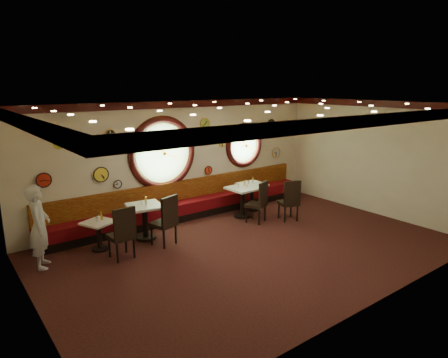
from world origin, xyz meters
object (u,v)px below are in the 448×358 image
table_c (243,198)px  waiter (39,227)px  condiment_a_pepper (97,219)px  condiment_c_bottle (245,183)px  table_a (99,232)px  condiment_a_salt (97,219)px  condiment_b_bottle (146,200)px  condiment_d_salt (249,182)px  condiment_b_pepper (146,204)px  table_b (145,218)px  table_d (252,193)px  chair_c (260,199)px  condiment_c_pepper (247,186)px  chair_a (123,230)px  condiment_d_bottle (253,180)px  chair_d (290,198)px  condiment_b_salt (142,203)px  condiment_a_bottle (102,216)px  condiment_d_pepper (253,182)px  condiment_c_salt (239,185)px  chair_b (166,217)px

table_c → waiter: (-5.26, 0.00, 0.33)m
condiment_a_pepper → condiment_c_bottle: condiment_c_bottle is taller
table_a → condiment_a_salt: condiment_a_salt is taller
condiment_a_salt → condiment_b_bottle: condiment_b_bottle is taller
condiment_d_salt → condiment_b_pepper: (-3.44, -0.34, 0.05)m
table_b → table_c: size_ratio=1.04×
table_d → condiment_a_pepper: size_ratio=7.63×
chair_c → condiment_c_pepper: 0.61m
chair_a → condiment_d_bottle: size_ratio=4.86×
chair_d → condiment_b_salt: size_ratio=8.04×
condiment_b_salt → condiment_c_bottle: size_ratio=0.58×
condiment_a_pepper → condiment_d_bottle: condiment_d_bottle is taller
chair_d → condiment_b_salt: chair_d is taller
condiment_a_salt → condiment_a_pepper: bearing=-72.3°
table_c → chair_c: bearing=-85.8°
condiment_c_pepper → condiment_a_bottle: 4.01m
table_c → chair_a: chair_a is taller
condiment_a_bottle → condiment_c_bottle: condiment_c_bottle is taller
table_b → condiment_b_salt: bearing=161.0°
chair_d → condiment_d_pepper: chair_d is taller
table_b → condiment_c_salt: 2.84m
condiment_b_bottle → condiment_d_pepper: bearing=2.3°
condiment_d_salt → condiment_a_pepper: bearing=-177.1°
chair_c → chair_b: bearing=153.8°
condiment_b_salt → condiment_c_salt: 2.87m
condiment_d_pepper → condiment_c_bottle: bearing=-156.3°
condiment_a_bottle → chair_b: bearing=-31.0°
condiment_a_salt → waiter: (-1.21, -0.17, 0.14)m
chair_d → condiment_b_bottle: size_ratio=4.08×
condiment_d_salt → condiment_d_pepper: bearing=-19.6°
condiment_b_salt → condiment_c_pepper: size_ratio=0.99×
table_b → waiter: size_ratio=0.51×
table_a → condiment_b_pepper: 1.21m
chair_b → condiment_b_salt: chair_b is taller
table_c → condiment_b_bottle: size_ratio=4.92×
table_d → chair_b: 3.42m
table_b → chair_c: 3.06m
table_d → condiment_b_salt: (-3.58, -0.19, 0.39)m
chair_c → condiment_a_bottle: 4.06m
condiment_d_bottle → waiter: (-6.02, -0.45, -0.01)m
condiment_d_bottle → chair_c: bearing=-123.1°
condiment_b_pepper → table_a: bearing=174.0°
condiment_b_salt → waiter: size_ratio=0.05×
condiment_b_pepper → condiment_c_bottle: condiment_c_bottle is taller
condiment_c_salt → condiment_d_bottle: 0.93m
chair_b → condiment_c_pepper: chair_b is taller
condiment_b_pepper → waiter: size_ratio=0.06×
condiment_c_salt → condiment_a_salt: bearing=178.6°
condiment_c_salt → condiment_a_pepper: bearing=179.0°
chair_a → condiment_c_bottle: bearing=7.6°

